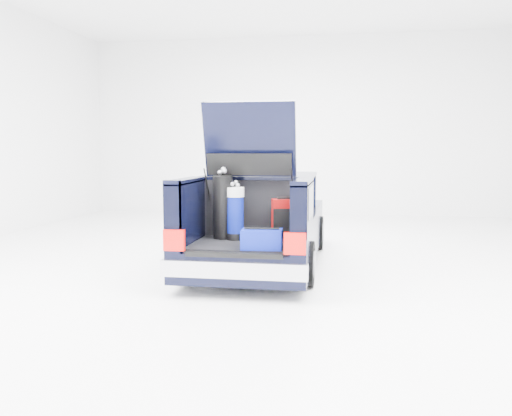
% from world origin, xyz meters
% --- Properties ---
extents(ground, '(14.00, 14.00, 0.00)m').
position_xyz_m(ground, '(0.00, 0.00, 0.00)').
color(ground, white).
rests_on(ground, ground).
extents(car, '(1.87, 4.65, 2.47)m').
position_xyz_m(car, '(-0.00, 0.11, 0.67)').
color(car, black).
rests_on(car, ground).
extents(red_suitcase, '(0.40, 0.32, 0.58)m').
position_xyz_m(red_suitcase, '(0.50, -1.09, 0.87)').
color(red_suitcase, '#700303').
rests_on(red_suitcase, car).
extents(black_golf_bag, '(0.33, 0.37, 0.98)m').
position_xyz_m(black_golf_bag, '(-0.34, -1.23, 1.04)').
color(black_golf_bag, black).
rests_on(black_golf_bag, car).
extents(blue_golf_bag, '(0.31, 0.31, 0.81)m').
position_xyz_m(blue_golf_bag, '(-0.16, -1.27, 0.97)').
color(blue_golf_bag, black).
rests_on(blue_golf_bag, car).
extents(blue_duffel, '(0.52, 0.36, 0.26)m').
position_xyz_m(blue_duffel, '(0.31, -1.90, 0.72)').
color(blue_duffel, '#050E71').
rests_on(blue_duffel, car).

